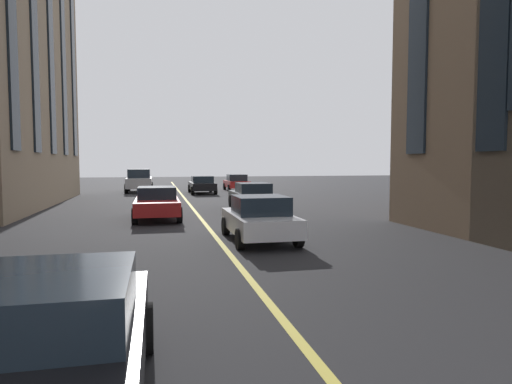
% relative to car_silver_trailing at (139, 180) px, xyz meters
% --- Properties ---
extents(lane_centre_line, '(80.00, 0.16, 0.01)m').
position_rel_car_silver_trailing_xyz_m(lane_centre_line, '(-21.24, -3.20, -0.96)').
color(lane_centre_line, '#D8C64C').
rests_on(lane_centre_line, ground_plane).
extents(car_silver_trailing, '(4.70, 2.14, 1.88)m').
position_rel_car_silver_trailing_xyz_m(car_silver_trailing, '(0.00, 0.00, 0.00)').
color(car_silver_trailing, '#B7BABF').
rests_on(car_silver_trailing, ground_plane).
extents(car_white_mid, '(3.90, 1.89, 1.40)m').
position_rel_car_silver_trailing_xyz_m(car_white_mid, '(-24.04, -4.42, -0.27)').
color(car_white_mid, silver).
rests_on(car_white_mid, ground_plane).
extents(car_red_parked_a, '(4.40, 1.95, 1.37)m').
position_rel_car_silver_trailing_xyz_m(car_red_parked_a, '(-17.87, -1.37, -0.27)').
color(car_red_parked_a, '#B21E1E').
rests_on(car_red_parked_a, ground_plane).
extents(car_grey_parked_b, '(4.40, 1.95, 1.37)m').
position_rel_car_silver_trailing_xyz_m(car_grey_parked_b, '(-14.98, -6.19, -0.27)').
color(car_grey_parked_b, slate).
rests_on(car_grey_parked_b, ground_plane).
extents(car_black_near, '(4.40, 1.95, 1.37)m').
position_rel_car_silver_trailing_xyz_m(car_black_near, '(-32.86, -0.30, -0.27)').
color(car_black_near, black).
rests_on(car_black_near, ground_plane).
extents(car_red_oncoming, '(3.90, 1.89, 1.40)m').
position_rel_car_silver_trailing_xyz_m(car_red_oncoming, '(0.14, -8.10, -0.27)').
color(car_red_oncoming, '#B21E1E').
rests_on(car_red_oncoming, ground_plane).
extents(car_black_far, '(4.40, 1.95, 1.37)m').
position_rel_car_silver_trailing_xyz_m(car_black_far, '(-2.78, -4.84, -0.27)').
color(car_black_far, black).
rests_on(car_black_far, ground_plane).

